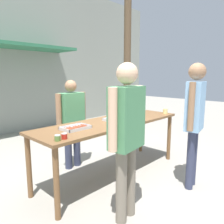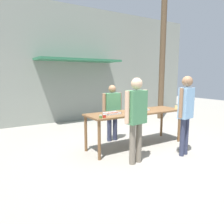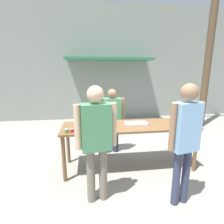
% 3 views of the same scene
% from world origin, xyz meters
% --- Properties ---
extents(ground_plane, '(24.00, 24.00, 0.00)m').
position_xyz_m(ground_plane, '(0.00, 0.00, 0.00)').
color(ground_plane, gray).
extents(building_facade_back, '(12.00, 1.11, 4.50)m').
position_xyz_m(building_facade_back, '(0.00, 3.98, 2.26)').
color(building_facade_back, gray).
rests_on(building_facade_back, ground).
extents(serving_table, '(2.66, 0.81, 0.92)m').
position_xyz_m(serving_table, '(0.00, 0.00, 0.82)').
color(serving_table, brown).
rests_on(serving_table, ground).
extents(food_tray_sausages, '(0.38, 0.26, 0.04)m').
position_xyz_m(food_tray_sausages, '(-0.72, 0.00, 0.93)').
color(food_tray_sausages, silver).
rests_on(food_tray_sausages, serving_table).
extents(food_tray_buns, '(0.46, 0.26, 0.06)m').
position_xyz_m(food_tray_buns, '(0.14, 0.01, 0.94)').
color(food_tray_buns, silver).
rests_on(food_tray_buns, serving_table).
extents(condiment_jar_mustard, '(0.07, 0.07, 0.07)m').
position_xyz_m(condiment_jar_mustard, '(-1.20, -0.29, 0.95)').
color(condiment_jar_mustard, '#567A38').
rests_on(condiment_jar_mustard, serving_table).
extents(condiment_jar_ketchup, '(0.07, 0.07, 0.07)m').
position_xyz_m(condiment_jar_ketchup, '(-1.10, -0.28, 0.95)').
color(condiment_jar_ketchup, '#B22319').
rests_on(condiment_jar_ketchup, serving_table).
extents(beer_cup, '(0.09, 0.09, 0.10)m').
position_xyz_m(beer_cup, '(1.19, -0.28, 0.97)').
color(beer_cup, '#DBC67A').
rests_on(beer_cup, serving_table).
extents(person_server_behind_table, '(0.61, 0.24, 1.57)m').
position_xyz_m(person_server_behind_table, '(-0.25, 0.74, 0.93)').
color(person_server_behind_table, '#333851').
rests_on(person_server_behind_table, ground).
extents(person_customer_holding_hotdog, '(0.61, 0.28, 1.79)m').
position_xyz_m(person_customer_holding_hotdog, '(-0.70, -0.89, 1.07)').
color(person_customer_holding_hotdog, '#756B5B').
rests_on(person_customer_holding_hotdog, ground).
extents(person_customer_with_cup, '(0.52, 0.27, 1.82)m').
position_xyz_m(person_customer_with_cup, '(0.54, -1.12, 1.12)').
color(person_customer_with_cup, '#333851').
rests_on(person_customer_with_cup, ground).
extents(utility_pole, '(1.10, 0.24, 6.23)m').
position_xyz_m(utility_pole, '(3.24, 2.39, 3.19)').
color(utility_pole, brown).
rests_on(utility_pole, ground).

